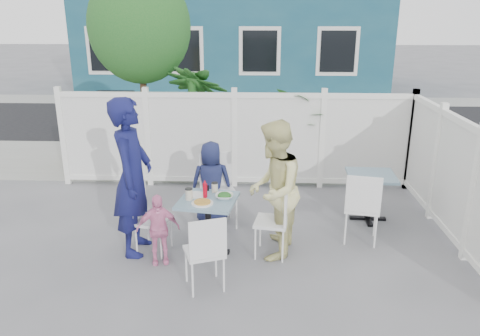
{
  "coord_description": "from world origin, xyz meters",
  "views": [
    {
      "loc": [
        0.51,
        -5.13,
        2.83
      ],
      "look_at": [
        0.27,
        0.45,
        0.97
      ],
      "focal_mm": 35.0,
      "sensor_mm": 36.0,
      "label": 1
    }
  ],
  "objects_px": {
    "spare_table": "(371,185)",
    "utility_cabinet": "(115,127)",
    "main_table": "(208,211)",
    "chair_near": "(206,248)",
    "chair_left": "(147,214)",
    "boy": "(211,183)",
    "toddler": "(158,229)",
    "chair_back": "(218,184)",
    "woman": "(274,190)",
    "man": "(132,177)",
    "chair_right": "(278,216)"
  },
  "relations": [
    {
      "from": "spare_table",
      "to": "utility_cabinet",
      "type": "bearing_deg",
      "value": 147.04
    },
    {
      "from": "main_table",
      "to": "chair_near",
      "type": "height_order",
      "value": "chair_near"
    },
    {
      "from": "chair_left",
      "to": "boy",
      "type": "xyz_separation_m",
      "value": [
        0.7,
        0.91,
        0.08
      ]
    },
    {
      "from": "chair_left",
      "to": "toddler",
      "type": "height_order",
      "value": "chair_left"
    },
    {
      "from": "utility_cabinet",
      "to": "boy",
      "type": "height_order",
      "value": "utility_cabinet"
    },
    {
      "from": "chair_back",
      "to": "toddler",
      "type": "distance_m",
      "value": 1.29
    },
    {
      "from": "utility_cabinet",
      "to": "chair_back",
      "type": "xyz_separation_m",
      "value": [
        2.35,
        -3.1,
        -0.06
      ]
    },
    {
      "from": "utility_cabinet",
      "to": "chair_left",
      "type": "relative_size",
      "value": 1.47
    },
    {
      "from": "chair_left",
      "to": "woman",
      "type": "distance_m",
      "value": 1.57
    },
    {
      "from": "spare_table",
      "to": "boy",
      "type": "bearing_deg",
      "value": -176.41
    },
    {
      "from": "main_table",
      "to": "woman",
      "type": "height_order",
      "value": "woman"
    },
    {
      "from": "man",
      "to": "boy",
      "type": "bearing_deg",
      "value": -43.23
    },
    {
      "from": "spare_table",
      "to": "chair_left",
      "type": "relative_size",
      "value": 0.8
    },
    {
      "from": "chair_right",
      "to": "utility_cabinet",
      "type": "bearing_deg",
      "value": 47.97
    },
    {
      "from": "chair_right",
      "to": "chair_left",
      "type": "bearing_deg",
      "value": 98.47
    },
    {
      "from": "chair_right",
      "to": "man",
      "type": "height_order",
      "value": "man"
    },
    {
      "from": "toddler",
      "to": "chair_near",
      "type": "bearing_deg",
      "value": -55.99
    },
    {
      "from": "chair_left",
      "to": "chair_right",
      "type": "distance_m",
      "value": 1.59
    },
    {
      "from": "boy",
      "to": "toddler",
      "type": "relative_size",
      "value": 1.36
    },
    {
      "from": "main_table",
      "to": "chair_near",
      "type": "relative_size",
      "value": 0.88
    },
    {
      "from": "toddler",
      "to": "utility_cabinet",
      "type": "bearing_deg",
      "value": 98.87
    },
    {
      "from": "chair_near",
      "to": "woman",
      "type": "relative_size",
      "value": 0.52
    },
    {
      "from": "boy",
      "to": "toddler",
      "type": "bearing_deg",
      "value": 59.84
    },
    {
      "from": "woman",
      "to": "boy",
      "type": "xyz_separation_m",
      "value": [
        -0.83,
        0.92,
        -0.25
      ]
    },
    {
      "from": "spare_table",
      "to": "chair_right",
      "type": "height_order",
      "value": "chair_right"
    },
    {
      "from": "chair_near",
      "to": "woman",
      "type": "xyz_separation_m",
      "value": [
        0.72,
        0.84,
        0.33
      ]
    },
    {
      "from": "chair_left",
      "to": "man",
      "type": "distance_m",
      "value": 0.49
    },
    {
      "from": "main_table",
      "to": "chair_near",
      "type": "xyz_separation_m",
      "value": [
        0.07,
        -0.85,
        -0.04
      ]
    },
    {
      "from": "man",
      "to": "utility_cabinet",
      "type": "bearing_deg",
      "value": 20.18
    },
    {
      "from": "main_table",
      "to": "chair_left",
      "type": "distance_m",
      "value": 0.75
    },
    {
      "from": "utility_cabinet",
      "to": "boy",
      "type": "distance_m",
      "value": 3.8
    },
    {
      "from": "woman",
      "to": "main_table",
      "type": "bearing_deg",
      "value": -80.85
    },
    {
      "from": "utility_cabinet",
      "to": "chair_back",
      "type": "distance_m",
      "value": 3.89
    },
    {
      "from": "main_table",
      "to": "woman",
      "type": "distance_m",
      "value": 0.84
    },
    {
      "from": "main_table",
      "to": "spare_table",
      "type": "height_order",
      "value": "main_table"
    },
    {
      "from": "chair_left",
      "to": "chair_back",
      "type": "relative_size",
      "value": 0.87
    },
    {
      "from": "spare_table",
      "to": "woman",
      "type": "height_order",
      "value": "woman"
    },
    {
      "from": "utility_cabinet",
      "to": "woman",
      "type": "height_order",
      "value": "woman"
    },
    {
      "from": "utility_cabinet",
      "to": "spare_table",
      "type": "distance_m",
      "value": 5.35
    },
    {
      "from": "chair_right",
      "to": "chair_back",
      "type": "xyz_separation_m",
      "value": [
        -0.8,
        0.9,
        0.06
      ]
    },
    {
      "from": "chair_near",
      "to": "man",
      "type": "xyz_separation_m",
      "value": [
        -0.96,
        0.86,
        0.46
      ]
    },
    {
      "from": "utility_cabinet",
      "to": "main_table",
      "type": "xyz_separation_m",
      "value": [
        2.3,
        -3.95,
        -0.09
      ]
    },
    {
      "from": "boy",
      "to": "spare_table",
      "type": "bearing_deg",
      "value": 176.83
    },
    {
      "from": "spare_table",
      "to": "woman",
      "type": "relative_size",
      "value": 0.41
    },
    {
      "from": "chair_back",
      "to": "man",
      "type": "bearing_deg",
      "value": 23.53
    },
    {
      "from": "chair_right",
      "to": "toddler",
      "type": "xyz_separation_m",
      "value": [
        -1.4,
        -0.24,
        -0.09
      ]
    },
    {
      "from": "main_table",
      "to": "chair_left",
      "type": "relative_size",
      "value": 0.88
    },
    {
      "from": "man",
      "to": "chair_near",
      "type": "bearing_deg",
      "value": -131.39
    },
    {
      "from": "spare_table",
      "to": "chair_left",
      "type": "distance_m",
      "value": 3.11
    },
    {
      "from": "chair_right",
      "to": "toddler",
      "type": "height_order",
      "value": "chair_right"
    }
  ]
}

